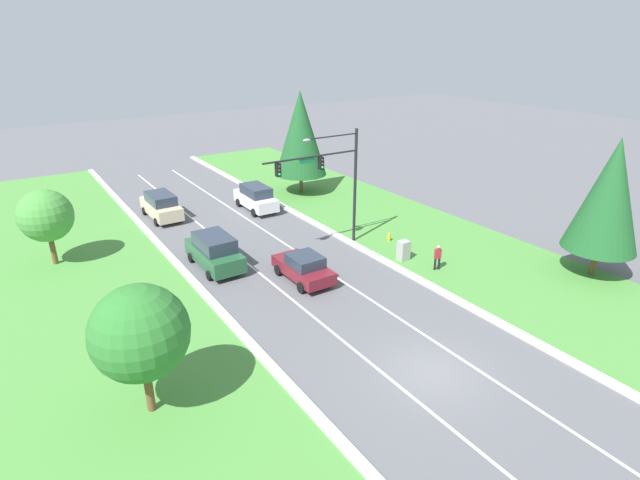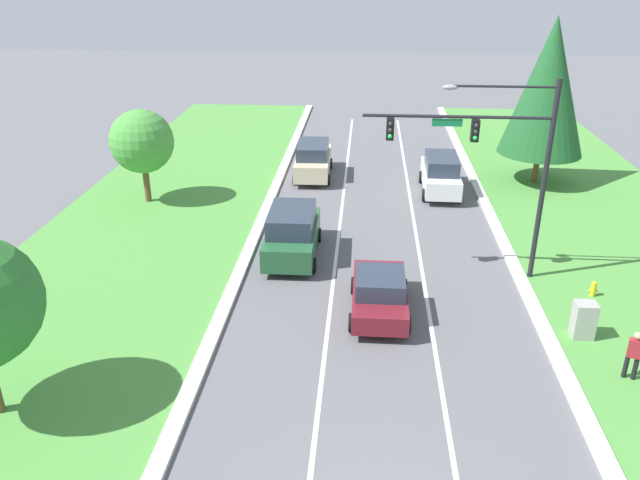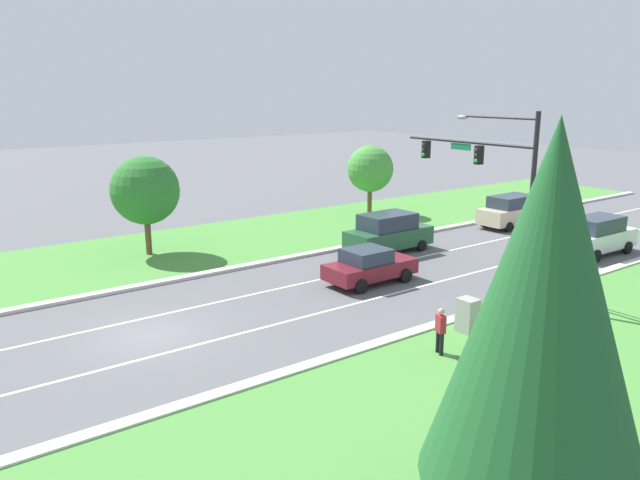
{
  "view_description": "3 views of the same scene",
  "coord_description": "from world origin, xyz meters",
  "px_view_note": "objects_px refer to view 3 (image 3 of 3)",
  "views": [
    {
      "loc": [
        -13.75,
        -12.15,
        13.46
      ],
      "look_at": [
        1.26,
        10.68,
        2.22
      ],
      "focal_mm": 28.0,
      "sensor_mm": 36.0,
      "label": 1
    },
    {
      "loc": [
        -0.69,
        -9.13,
        11.67
      ],
      "look_at": [
        -2.35,
        13.08,
        1.65
      ],
      "focal_mm": 35.0,
      "sensor_mm": 36.0,
      "label": 2
    },
    {
      "loc": [
        20.71,
        -7.73,
        8.76
      ],
      "look_at": [
        -2.21,
        9.3,
        1.79
      ],
      "focal_mm": 35.0,
      "sensor_mm": 36.0,
      "label": 3
    }
  ],
  "objects_px": {
    "oak_near_left_tree": "(370,169)",
    "conifer_far_right_tree": "(544,308)",
    "forest_suv": "(388,233)",
    "white_suv": "(597,235)",
    "oak_far_left_tree": "(145,191)",
    "fire_hydrant": "(545,318)",
    "utility_cabinet": "(467,316)",
    "pedestrian": "(440,330)",
    "champagne_suv": "(512,211)",
    "burgundy_sedan": "(369,266)",
    "traffic_signal_mast": "(493,174)"
  },
  "relations": [
    {
      "from": "conifer_far_right_tree",
      "to": "traffic_signal_mast",
      "type": "bearing_deg",
      "value": 131.35
    },
    {
      "from": "traffic_signal_mast",
      "to": "white_suv",
      "type": "distance_m",
      "value": 10.84
    },
    {
      "from": "fire_hydrant",
      "to": "conifer_far_right_tree",
      "type": "relative_size",
      "value": 0.08
    },
    {
      "from": "white_suv",
      "to": "oak_far_left_tree",
      "type": "relative_size",
      "value": 0.93
    },
    {
      "from": "white_suv",
      "to": "oak_far_left_tree",
      "type": "bearing_deg",
      "value": -125.1
    },
    {
      "from": "fire_hydrant",
      "to": "oak_near_left_tree",
      "type": "xyz_separation_m",
      "value": [
        -20.06,
        8.74,
        2.93
      ]
    },
    {
      "from": "pedestrian",
      "to": "conifer_far_right_tree",
      "type": "distance_m",
      "value": 10.13
    },
    {
      "from": "champagne_suv",
      "to": "pedestrian",
      "type": "height_order",
      "value": "champagne_suv"
    },
    {
      "from": "oak_near_left_tree",
      "to": "conifer_far_right_tree",
      "type": "bearing_deg",
      "value": -35.96
    },
    {
      "from": "traffic_signal_mast",
      "to": "conifer_far_right_tree",
      "type": "height_order",
      "value": "conifer_far_right_tree"
    },
    {
      "from": "utility_cabinet",
      "to": "fire_hydrant",
      "type": "height_order",
      "value": "utility_cabinet"
    },
    {
      "from": "forest_suv",
      "to": "oak_near_left_tree",
      "type": "relative_size",
      "value": 1.01
    },
    {
      "from": "forest_suv",
      "to": "pedestrian",
      "type": "relative_size",
      "value": 2.93
    },
    {
      "from": "fire_hydrant",
      "to": "pedestrian",
      "type": "bearing_deg",
      "value": -96.09
    },
    {
      "from": "forest_suv",
      "to": "burgundy_sedan",
      "type": "bearing_deg",
      "value": -51.64
    },
    {
      "from": "fire_hydrant",
      "to": "oak_near_left_tree",
      "type": "bearing_deg",
      "value": 156.45
    },
    {
      "from": "traffic_signal_mast",
      "to": "pedestrian",
      "type": "relative_size",
      "value": 4.67
    },
    {
      "from": "champagne_suv",
      "to": "oak_far_left_tree",
      "type": "xyz_separation_m",
      "value": [
        -7.05,
        -21.7,
        2.5
      ]
    },
    {
      "from": "utility_cabinet",
      "to": "pedestrian",
      "type": "xyz_separation_m",
      "value": [
        0.73,
        -2.24,
        0.26
      ]
    },
    {
      "from": "burgundy_sedan",
      "to": "traffic_signal_mast",
      "type": "bearing_deg",
      "value": 37.77
    },
    {
      "from": "oak_near_left_tree",
      "to": "white_suv",
      "type": "bearing_deg",
      "value": 9.94
    },
    {
      "from": "burgundy_sedan",
      "to": "oak_far_left_tree",
      "type": "height_order",
      "value": "oak_far_left_tree"
    },
    {
      "from": "pedestrian",
      "to": "oak_near_left_tree",
      "type": "xyz_separation_m",
      "value": [
        -19.51,
        13.87,
        2.34
      ]
    },
    {
      "from": "traffic_signal_mast",
      "to": "fire_hydrant",
      "type": "bearing_deg",
      "value": -20.35
    },
    {
      "from": "pedestrian",
      "to": "oak_near_left_tree",
      "type": "height_order",
      "value": "oak_near_left_tree"
    },
    {
      "from": "conifer_far_right_tree",
      "to": "utility_cabinet",
      "type": "bearing_deg",
      "value": 135.79
    },
    {
      "from": "fire_hydrant",
      "to": "traffic_signal_mast",
      "type": "bearing_deg",
      "value": 159.65
    },
    {
      "from": "utility_cabinet",
      "to": "pedestrian",
      "type": "bearing_deg",
      "value": -71.86
    },
    {
      "from": "forest_suv",
      "to": "oak_far_left_tree",
      "type": "bearing_deg",
      "value": -123.53
    },
    {
      "from": "forest_suv",
      "to": "utility_cabinet",
      "type": "height_order",
      "value": "forest_suv"
    },
    {
      "from": "white_suv",
      "to": "oak_near_left_tree",
      "type": "relative_size",
      "value": 1.01
    },
    {
      "from": "white_suv",
      "to": "utility_cabinet",
      "type": "height_order",
      "value": "white_suv"
    },
    {
      "from": "forest_suv",
      "to": "oak_far_left_tree",
      "type": "distance_m",
      "value": 13.18
    },
    {
      "from": "forest_suv",
      "to": "conifer_far_right_tree",
      "type": "height_order",
      "value": "conifer_far_right_tree"
    },
    {
      "from": "white_suv",
      "to": "forest_suv",
      "type": "relative_size",
      "value": 1.0
    },
    {
      "from": "forest_suv",
      "to": "oak_near_left_tree",
      "type": "xyz_separation_m",
      "value": [
        -8.32,
        5.89,
        2.2
      ]
    },
    {
      "from": "utility_cabinet",
      "to": "burgundy_sedan",
      "type": "bearing_deg",
      "value": 170.24
    },
    {
      "from": "burgundy_sedan",
      "to": "fire_hydrant",
      "type": "xyz_separation_m",
      "value": [
        8.06,
        1.72,
        -0.48
      ]
    },
    {
      "from": "champagne_suv",
      "to": "conifer_far_right_tree",
      "type": "distance_m",
      "value": 30.96
    },
    {
      "from": "oak_near_left_tree",
      "to": "oak_far_left_tree",
      "type": "bearing_deg",
      "value": -85.74
    },
    {
      "from": "burgundy_sedan",
      "to": "pedestrian",
      "type": "height_order",
      "value": "pedestrian"
    },
    {
      "from": "champagne_suv",
      "to": "oak_far_left_tree",
      "type": "relative_size",
      "value": 0.94
    },
    {
      "from": "oak_far_left_tree",
      "to": "champagne_suv",
      "type": "bearing_deg",
      "value": 72.01
    },
    {
      "from": "oak_far_left_tree",
      "to": "conifer_far_right_tree",
      "type": "bearing_deg",
      "value": -6.12
    },
    {
      "from": "utility_cabinet",
      "to": "oak_near_left_tree",
      "type": "distance_m",
      "value": 22.23
    },
    {
      "from": "oak_near_left_tree",
      "to": "conifer_far_right_tree",
      "type": "distance_m",
      "value": 33.22
    },
    {
      "from": "champagne_suv",
      "to": "oak_far_left_tree",
      "type": "height_order",
      "value": "oak_far_left_tree"
    },
    {
      "from": "white_suv",
      "to": "oak_near_left_tree",
      "type": "xyz_separation_m",
      "value": [
        -15.46,
        -2.71,
        2.21
      ]
    },
    {
      "from": "burgundy_sedan",
      "to": "utility_cabinet",
      "type": "xyz_separation_m",
      "value": [
        6.78,
        -1.17,
        -0.15
      ]
    },
    {
      "from": "forest_suv",
      "to": "fire_hydrant",
      "type": "relative_size",
      "value": 7.09
    }
  ]
}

